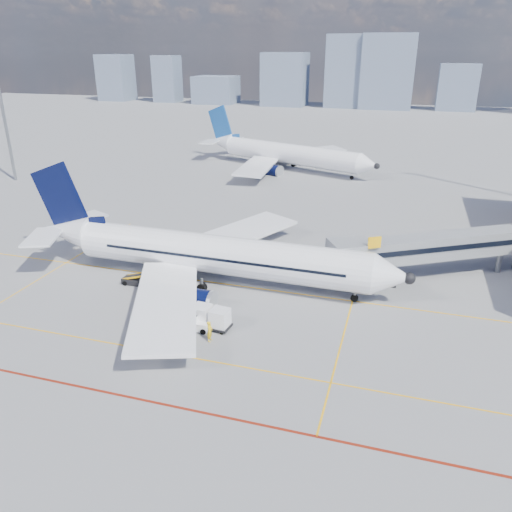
{
  "coord_description": "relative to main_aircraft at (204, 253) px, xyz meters",
  "views": [
    {
      "loc": [
        17.65,
        -37.85,
        23.67
      ],
      "look_at": [
        3.94,
        7.37,
        4.0
      ],
      "focal_mm": 35.0,
      "sensor_mm": 36.0,
      "label": 1
    }
  ],
  "objects": [
    {
      "name": "ground",
      "position": [
        2.16,
        -8.26,
        -3.22
      ],
      "size": [
        420.0,
        420.0,
        0.0
      ],
      "primitive_type": "plane",
      "color": "gray",
      "rests_on": "ground"
    },
    {
      "name": "apron_markings",
      "position": [
        1.58,
        -12.18,
        -3.21
      ],
      "size": [
        90.0,
        35.12,
        0.01
      ],
      "color": "#FFB10D",
      "rests_on": "ground"
    },
    {
      "name": "distant_skyline",
      "position": [
        5.35,
        181.74,
        8.71
      ],
      "size": [
        250.73,
        15.95,
        29.61
      ],
      "color": "slate",
      "rests_on": "ground"
    },
    {
      "name": "main_aircraft",
      "position": [
        0.0,
        0.0,
        0.0
      ],
      "size": [
        43.23,
        37.66,
        12.59
      ],
      "rotation": [
        0.0,
        0.0,
        -0.02
      ],
      "color": "white",
      "rests_on": "ground"
    },
    {
      "name": "floodlight_mast_nw",
      "position": [
        -52.84,
        31.73,
        10.37
      ],
      "size": [
        3.2,
        0.61,
        25.45
      ],
      "color": "slate",
      "rests_on": "ground"
    },
    {
      "name": "ramp_worker",
      "position": [
        5.08,
        -11.41,
        -2.25
      ],
      "size": [
        0.5,
        0.73,
        1.94
      ],
      "primitive_type": "imported",
      "rotation": [
        0.0,
        0.0,
        1.62
      ],
      "color": "yellow",
      "rests_on": "ground"
    },
    {
      "name": "cargo_dolly",
      "position": [
        4.33,
        -9.26,
        -2.1
      ],
      "size": [
        3.86,
        2.02,
        2.03
      ],
      "rotation": [
        0.0,
        0.0,
        -0.1
      ],
      "color": "black",
      "rests_on": "ground"
    },
    {
      "name": "belt_loader",
      "position": [
        -6.25,
        -3.14,
        -2.65
      ],
      "size": [
        5.41,
        1.51,
        2.21
      ],
      "rotation": [
        0.0,
        0.0,
        -0.01
      ],
      "color": "black",
      "rests_on": "ground"
    },
    {
      "name": "jet_bridge",
      "position": [
        25.67,
        8.65,
        0.52
      ],
      "size": [
        23.55,
        15.78,
        6.3
      ],
      "color": "gray",
      "rests_on": "ground"
    },
    {
      "name": "baggage_tug",
      "position": [
        3.15,
        -10.08,
        -2.5
      ],
      "size": [
        2.22,
        1.41,
        1.5
      ],
      "rotation": [
        0.0,
        0.0,
        0.06
      ],
      "color": "white",
      "rests_on": "ground"
    },
    {
      "name": "second_aircraft",
      "position": [
        -5.26,
        56.8,
        0.0
      ],
      "size": [
        41.28,
        35.03,
        12.51
      ],
      "rotation": [
        0.0,
        0.0,
        -0.36
      ],
      "color": "white",
      "rests_on": "ground"
    }
  ]
}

